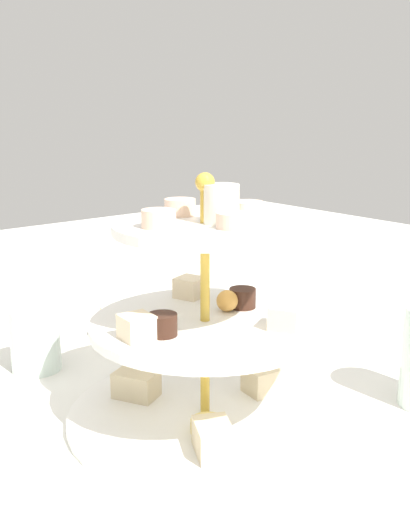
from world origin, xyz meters
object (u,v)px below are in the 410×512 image
at_px(teacup_with_saucer, 121,324).
at_px(water_glass_short_left, 35,339).
at_px(butter_knife_right, 270,327).
at_px(tiered_serving_stand, 205,344).

bearing_deg(teacup_with_saucer, water_glass_short_left, -82.08).
xyz_separation_m(teacup_with_saucer, butter_knife_right, (0.10, 0.20, -0.02)).
xyz_separation_m(water_glass_short_left, teacup_with_saucer, (-0.02, 0.14, -0.02)).
xyz_separation_m(water_glass_short_left, butter_knife_right, (0.08, 0.35, -0.04)).
relative_size(water_glass_short_left, teacup_with_saucer, 0.91).
relative_size(tiered_serving_stand, water_glass_short_left, 3.64).
bearing_deg(water_glass_short_left, tiered_serving_stand, 18.41).
relative_size(water_glass_short_left, butter_knife_right, 0.48).
relative_size(tiered_serving_stand, teacup_with_saucer, 3.33).
bearing_deg(tiered_serving_stand, teacup_with_saucer, 167.44).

